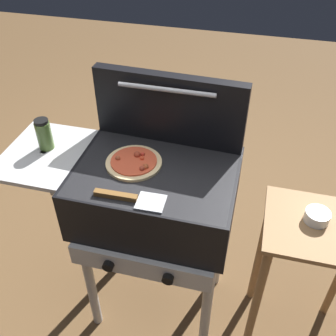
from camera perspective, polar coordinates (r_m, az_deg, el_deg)
ground_plane at (r=2.21m, az=-1.33°, el=-18.58°), size 8.00×8.00×0.00m
grill at (r=1.62m, az=-2.24°, el=-4.23°), size 0.96×0.53×0.90m
grill_lid_open at (r=1.61m, az=0.17°, el=8.64°), size 0.63×0.09×0.30m
pizza_pepperoni at (r=1.55m, az=-4.96°, el=0.86°), size 0.22×0.22×0.04m
sauce_jar at (r=1.68m, az=-17.59°, el=4.70°), size 0.06×0.06×0.14m
spatula at (r=1.40m, az=-5.54°, el=-4.38°), size 0.26×0.09×0.02m
prep_table at (r=1.77m, az=20.01°, el=-12.67°), size 0.44×0.36×0.76m
topping_bowl_far at (r=1.61m, az=20.86°, el=-6.64°), size 0.09×0.09×0.04m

